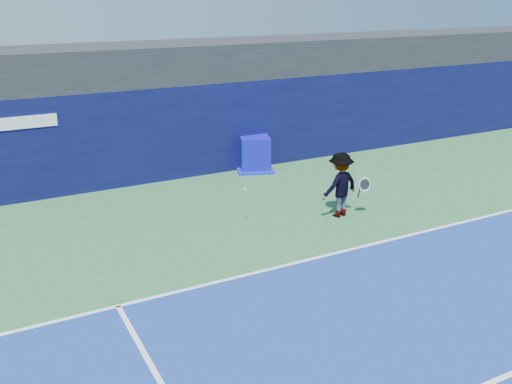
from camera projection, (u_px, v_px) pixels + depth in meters
ground at (420, 316)px, 10.81m from camera, size 80.00×80.00×0.00m
baseline at (330, 254)px, 13.32m from camera, size 24.00×0.10×0.01m
service_line at (508, 375)px, 9.14m from camera, size 24.00×0.10×0.01m
stadium_band at (191, 60)px, 19.22m from camera, size 36.00×3.00×1.20m
back_wall_assembly at (204, 127)px, 19.08m from camera, size 36.00×1.03×3.00m
equipment_cart at (254, 155)px, 19.44m from camera, size 1.56×1.56×1.18m
tennis_player at (340, 185)px, 15.34m from camera, size 1.38×0.85×1.78m
tennis_ball at (245, 189)px, 14.62m from camera, size 0.07×0.07×0.07m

